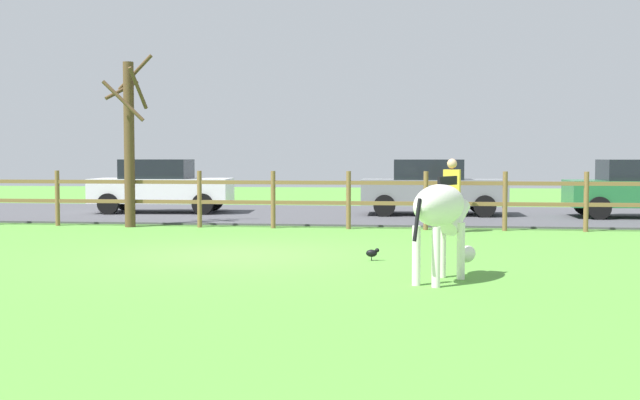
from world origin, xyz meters
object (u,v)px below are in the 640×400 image
Objects in this scene: bare_tree at (129,138)px; zebra at (442,213)px; crow_on_grass at (372,253)px; parked_car_white at (161,185)px; parked_car_grey at (432,187)px; visitor_near_fence at (452,192)px.

bare_tree reaches higher than zebra.
parked_car_white is (-6.75, 9.57, 0.72)m from crow_on_grass.
parked_car_grey reaches higher than zebra.
visitor_near_fence reaches higher than parked_car_white.
bare_tree is 1.01× the size of parked_car_white.
zebra is 0.43× the size of parked_car_white.
crow_on_grass is 11.73m from parked_car_white.
bare_tree is 4.41m from parked_car_white.
zebra is at bearing -62.29° from crow_on_grass.
parked_car_white is (-0.64, 4.17, -1.29)m from bare_tree.
crow_on_grass is 5.24m from visitor_near_fence.
crow_on_grass is 0.05× the size of parked_car_grey.
zebra is at bearing -90.41° from parked_car_grey.
bare_tree reaches higher than visitor_near_fence.
crow_on_grass is (6.11, -5.40, -2.00)m from bare_tree.
zebra is 1.09× the size of visitor_near_fence.
parked_car_grey is at bearing 94.29° from visitor_near_fence.
zebra is at bearing -93.57° from visitor_near_fence.
visitor_near_fence is at bearing -85.71° from parked_car_grey.
parked_car_grey is at bearing 89.59° from zebra.
bare_tree is 19.37× the size of crow_on_grass.
zebra is 2.39m from crow_on_grass.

